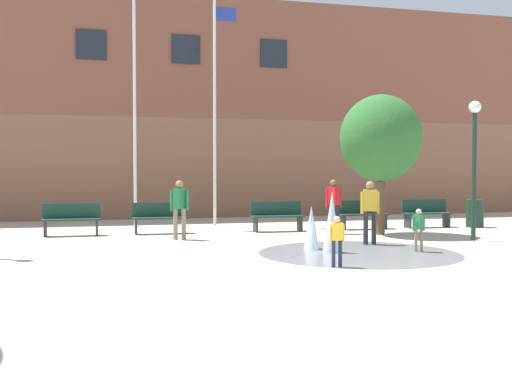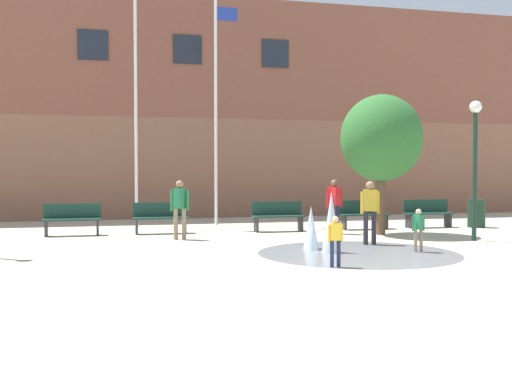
{
  "view_description": "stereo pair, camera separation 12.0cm",
  "coord_description": "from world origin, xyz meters",
  "px_view_note": "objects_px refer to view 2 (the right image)",
  "views": [
    {
      "loc": [
        -3.03,
        -8.4,
        1.86
      ],
      "look_at": [
        0.74,
        6.58,
        1.3
      ],
      "focal_mm": 42.0,
      "sensor_mm": 36.0,
      "label": 1
    },
    {
      "loc": [
        -2.92,
        -8.43,
        1.86
      ],
      "look_at": [
        0.74,
        6.58,
        1.3
      ],
      "focal_mm": 42.0,
      "sensor_mm": 36.0,
      "label": 2
    }
  ],
  "objects_px": {
    "park_bench_left_of_flagpoles": "(72,219)",
    "street_tree_near_building": "(381,139)",
    "park_bench_under_right_flagpole": "(278,216)",
    "flagpole_right": "(217,103)",
    "park_bench_far_right": "(428,213)",
    "teen_by_trashcan": "(334,202)",
    "park_bench_near_trashcan": "(364,214)",
    "adult_watching": "(180,205)",
    "trash_can": "(476,214)",
    "adult_near_bench": "(370,207)",
    "flagpole_left": "(137,91)",
    "park_bench_under_left_flagpole": "(161,217)",
    "child_running": "(335,237)",
    "lamp_post_right_lane": "(475,149)",
    "child_with_pink_shirt": "(418,227)"
  },
  "relations": [
    {
      "from": "park_bench_far_right",
      "to": "teen_by_trashcan",
      "type": "relative_size",
      "value": 1.01
    },
    {
      "from": "park_bench_left_of_flagpoles",
      "to": "flagpole_left",
      "type": "xyz_separation_m",
      "value": [
        1.93,
        2.31,
        3.98
      ]
    },
    {
      "from": "child_running",
      "to": "trash_can",
      "type": "bearing_deg",
      "value": -131.64
    },
    {
      "from": "flagpole_right",
      "to": "park_bench_left_of_flagpoles",
      "type": "bearing_deg",
      "value": -153.23
    },
    {
      "from": "teen_by_trashcan",
      "to": "adult_near_bench",
      "type": "xyz_separation_m",
      "value": [
        -0.07,
        -2.64,
        0.0
      ]
    },
    {
      "from": "park_bench_near_trashcan",
      "to": "trash_can",
      "type": "distance_m",
      "value": 3.83
    },
    {
      "from": "park_bench_under_left_flagpole",
      "to": "adult_near_bench",
      "type": "xyz_separation_m",
      "value": [
        4.87,
        -3.92,
        0.45
      ]
    },
    {
      "from": "park_bench_left_of_flagpoles",
      "to": "park_bench_near_trashcan",
      "type": "bearing_deg",
      "value": -1.4
    },
    {
      "from": "child_with_pink_shirt",
      "to": "street_tree_near_building",
      "type": "relative_size",
      "value": 0.24
    },
    {
      "from": "park_bench_near_trashcan",
      "to": "park_bench_far_right",
      "type": "relative_size",
      "value": 1.0
    },
    {
      "from": "adult_watching",
      "to": "park_bench_far_right",
      "type": "bearing_deg",
      "value": -40.28
    },
    {
      "from": "child_running",
      "to": "adult_watching",
      "type": "height_order",
      "value": "adult_watching"
    },
    {
      "from": "park_bench_near_trashcan",
      "to": "child_running",
      "type": "xyz_separation_m",
      "value": [
        -3.6,
        -6.81,
        0.1
      ]
    },
    {
      "from": "park_bench_under_left_flagpole",
      "to": "flagpole_right",
      "type": "relative_size",
      "value": 0.21
    },
    {
      "from": "park_bench_left_of_flagpoles",
      "to": "trash_can",
      "type": "height_order",
      "value": "park_bench_left_of_flagpoles"
    },
    {
      "from": "park_bench_under_right_flagpole",
      "to": "trash_can",
      "type": "relative_size",
      "value": 1.78
    },
    {
      "from": "park_bench_under_right_flagpole",
      "to": "teen_by_trashcan",
      "type": "xyz_separation_m",
      "value": [
        1.41,
        -1.06,
        0.45
      ]
    },
    {
      "from": "park_bench_under_right_flagpole",
      "to": "child_with_pink_shirt",
      "type": "xyz_separation_m",
      "value": [
        1.84,
        -5.22,
        0.1
      ]
    },
    {
      "from": "flagpole_right",
      "to": "flagpole_left",
      "type": "bearing_deg",
      "value": -180.0
    },
    {
      "from": "park_bench_under_right_flagpole",
      "to": "street_tree_near_building",
      "type": "relative_size",
      "value": 0.4
    },
    {
      "from": "flagpole_right",
      "to": "adult_near_bench",
      "type": "bearing_deg",
      "value": -66.06
    },
    {
      "from": "flagpole_left",
      "to": "trash_can",
      "type": "height_order",
      "value": "flagpole_left"
    },
    {
      "from": "park_bench_under_right_flagpole",
      "to": "street_tree_near_building",
      "type": "bearing_deg",
      "value": -30.93
    },
    {
      "from": "park_bench_near_trashcan",
      "to": "child_running",
      "type": "bearing_deg",
      "value": -117.87
    },
    {
      "from": "park_bench_near_trashcan",
      "to": "child_with_pink_shirt",
      "type": "xyz_separation_m",
      "value": [
        -0.98,
        -5.24,
        0.1
      ]
    },
    {
      "from": "flagpole_right",
      "to": "child_running",
      "type": "bearing_deg",
      "value": -85.95
    },
    {
      "from": "park_bench_near_trashcan",
      "to": "flagpole_right",
      "type": "xyz_separation_m",
      "value": [
        -4.26,
        2.53,
        3.65
      ]
    },
    {
      "from": "park_bench_left_of_flagpoles",
      "to": "flagpole_right",
      "type": "relative_size",
      "value": 0.21
    },
    {
      "from": "adult_near_bench",
      "to": "flagpole_right",
      "type": "bearing_deg",
      "value": 136.38
    },
    {
      "from": "child_with_pink_shirt",
      "to": "adult_watching",
      "type": "relative_size",
      "value": 0.62
    },
    {
      "from": "park_bench_far_right",
      "to": "adult_near_bench",
      "type": "height_order",
      "value": "adult_near_bench"
    },
    {
      "from": "park_bench_near_trashcan",
      "to": "trash_can",
      "type": "xyz_separation_m",
      "value": [
        3.82,
        -0.33,
        -0.03
      ]
    },
    {
      "from": "park_bench_under_left_flagpole",
      "to": "trash_can",
      "type": "bearing_deg",
      "value": -2.92
    },
    {
      "from": "park_bench_under_left_flagpole",
      "to": "park_bench_under_right_flagpole",
      "type": "xyz_separation_m",
      "value": [
        3.53,
        -0.21,
        0.0
      ]
    },
    {
      "from": "child_running",
      "to": "park_bench_far_right",
      "type": "bearing_deg",
      "value": -123.4
    },
    {
      "from": "park_bench_left_of_flagpoles",
      "to": "trash_can",
      "type": "xyz_separation_m",
      "value": [
        12.67,
        -0.54,
        -0.03
      ]
    },
    {
      "from": "park_bench_under_right_flagpole",
      "to": "flagpole_right",
      "type": "bearing_deg",
      "value": 119.43
    },
    {
      "from": "adult_watching",
      "to": "flagpole_right",
      "type": "relative_size",
      "value": 0.2
    },
    {
      "from": "park_bench_left_of_flagpoles",
      "to": "street_tree_near_building",
      "type": "distance_m",
      "value": 9.15
    },
    {
      "from": "park_bench_under_left_flagpole",
      "to": "trash_can",
      "type": "relative_size",
      "value": 1.78
    },
    {
      "from": "park_bench_near_trashcan",
      "to": "park_bench_far_right",
      "type": "height_order",
      "value": "same"
    },
    {
      "from": "park_bench_near_trashcan",
      "to": "adult_watching",
      "type": "distance_m",
      "value": 6.17
    },
    {
      "from": "adult_near_bench",
      "to": "park_bench_under_right_flagpole",
      "type": "bearing_deg",
      "value": 132.3
    },
    {
      "from": "park_bench_near_trashcan",
      "to": "trash_can",
      "type": "height_order",
      "value": "park_bench_near_trashcan"
    },
    {
      "from": "adult_near_bench",
      "to": "lamp_post_right_lane",
      "type": "bearing_deg",
      "value": 24.59
    },
    {
      "from": "lamp_post_right_lane",
      "to": "flagpole_right",
      "type": "bearing_deg",
      "value": 133.37
    },
    {
      "from": "park_bench_under_right_flagpole",
      "to": "park_bench_near_trashcan",
      "type": "distance_m",
      "value": 2.82
    },
    {
      "from": "park_bench_near_trashcan",
      "to": "teen_by_trashcan",
      "type": "height_order",
      "value": "teen_by_trashcan"
    },
    {
      "from": "adult_near_bench",
      "to": "trash_can",
      "type": "relative_size",
      "value": 1.77
    },
    {
      "from": "child_running",
      "to": "child_with_pink_shirt",
      "type": "distance_m",
      "value": 3.06
    }
  ]
}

